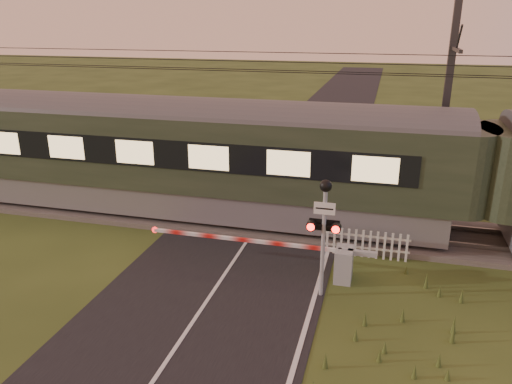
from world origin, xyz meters
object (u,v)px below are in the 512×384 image
(crossing_signal, at_px, (324,218))
(catenary_mast, at_px, (445,112))
(picket_fence, at_px, (366,244))
(train, at_px, (483,177))
(boom_gate, at_px, (331,261))

(crossing_signal, height_order, catenary_mast, catenary_mast)
(catenary_mast, bearing_deg, crossing_signal, -116.07)
(crossing_signal, height_order, picket_fence, crossing_signal)
(picket_fence, bearing_deg, train, 28.97)
(train, height_order, boom_gate, train)
(picket_fence, bearing_deg, catenary_mast, 61.23)
(boom_gate, bearing_deg, train, 39.10)
(boom_gate, distance_m, picket_fence, 1.88)
(boom_gate, relative_size, crossing_signal, 2.07)
(train, height_order, picket_fence, train)
(train, xyz_separation_m, crossing_signal, (-4.47, -4.55, -0.09))
(boom_gate, relative_size, picket_fence, 2.57)
(train, bearing_deg, picket_fence, -151.03)
(train, relative_size, catenary_mast, 5.76)
(train, relative_size, crossing_signal, 13.49)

